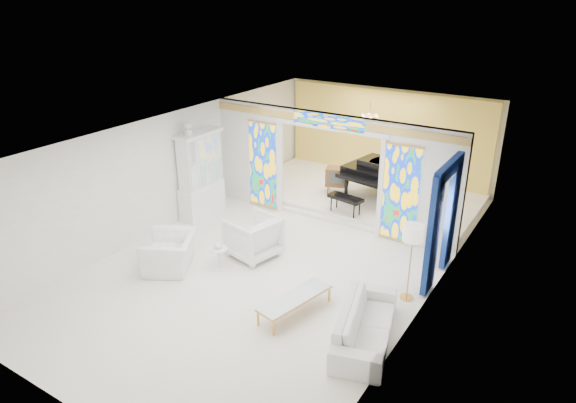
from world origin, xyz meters
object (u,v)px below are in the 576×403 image
Objects in this scene: sofa at (365,323)px; coffee_table at (295,298)px; china_cabinet at (201,175)px; tv_console at (337,177)px; armchair_right at (253,237)px; grand_piano at (385,170)px; armchair_left at (170,252)px.

coffee_table is at bearing 74.38° from sofa.
sofa is 1.33× the size of coffee_table.
china_cabinet is 4.07m from tv_console.
armchair_right is 4.25m from tv_console.
china_cabinet is at bearing 150.26° from coffee_table.
sofa is 1.49m from coffee_table.
tv_console is at bearing -150.22° from grand_piano.
tv_console is (-3.51, 5.73, 0.35)m from sofa.
china_cabinet is at bearing 51.24° from sofa.
sofa is 2.94× the size of tv_console.
armchair_left is (1.36, -2.68, -0.77)m from china_cabinet.
grand_piano is (-2.22, 6.21, 0.65)m from sofa.
tv_console is (-1.30, -0.48, -0.30)m from grand_piano.
grand_piano is at bearing 96.65° from coffee_table.
armchair_right is 0.47× the size of sofa.
coffee_table is (2.07, -1.47, -0.16)m from armchair_right.
armchair_left is 1.55× the size of tv_console.
coffee_table is (-1.49, 0.01, 0.00)m from sofa.
armchair_right reaches higher than sofa.
china_cabinet is 3.10m from armchair_left.
grand_piano is at bearing 127.49° from armchair_left.
tv_console is at bearing 16.24° from sofa.
china_cabinet is 6.77m from sofa.
grand_piano reaches higher than sofa.
armchair_left reaches higher than coffee_table.
armchair_right is 4.94m from grand_piano.
tv_console is at bearing 109.45° from coffee_table.
armchair_left is 4.80m from sofa.
armchair_right is at bearing -110.16° from tv_console.
armchair_left is at bearing -62.98° from china_cabinet.
grand_piano is at bearing 4.36° from sofa.
tv_console is (-2.02, 5.72, 0.35)m from coffee_table.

